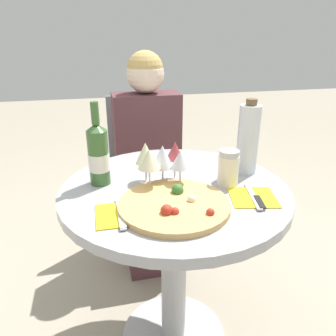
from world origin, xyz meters
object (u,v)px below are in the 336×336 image
object	(u,v)px
chair_behind_diner	(146,178)
wine_bottle	(98,155)
tall_carafe	(248,139)
dining_table	(174,230)
seated_diner	(150,172)
pizza_large	(174,205)

from	to	relation	value
chair_behind_diner	wine_bottle	size ratio (longest dim) A/B	3.07
chair_behind_diner	tall_carafe	xyz separation A→B (m)	(0.29, -0.69, 0.44)
dining_table	seated_diner	distance (m)	0.63
chair_behind_diner	wine_bottle	distance (m)	0.84
seated_diner	tall_carafe	bearing A→B (deg)	117.99
pizza_large	wine_bottle	bearing A→B (deg)	132.37
chair_behind_diner	dining_table	bearing A→B (deg)	88.87
seated_diner	wine_bottle	xyz separation A→B (m)	(-0.27, -0.53, 0.32)
dining_table	chair_behind_diner	xyz separation A→B (m)	(0.02, 0.77, -0.12)
dining_table	tall_carafe	distance (m)	0.45
dining_table	seated_diner	bearing A→B (deg)	88.61
chair_behind_diner	pizza_large	bearing A→B (deg)	86.62
pizza_large	chair_behind_diner	bearing A→B (deg)	86.62
seated_diner	pizza_large	distance (m)	0.81
tall_carafe	dining_table	bearing A→B (deg)	-167.08
dining_table	chair_behind_diner	world-z (taller)	chair_behind_diner
wine_bottle	tall_carafe	bearing A→B (deg)	-2.03
seated_diner	dining_table	bearing A→B (deg)	88.61
dining_table	pizza_large	xyz separation A→B (m)	(-0.04, -0.15, 0.20)
pizza_large	tall_carafe	bearing A→B (deg)	32.46
dining_table	seated_diner	size ratio (longest dim) A/B	0.70
dining_table	pizza_large	size ratio (longest dim) A/B	2.31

